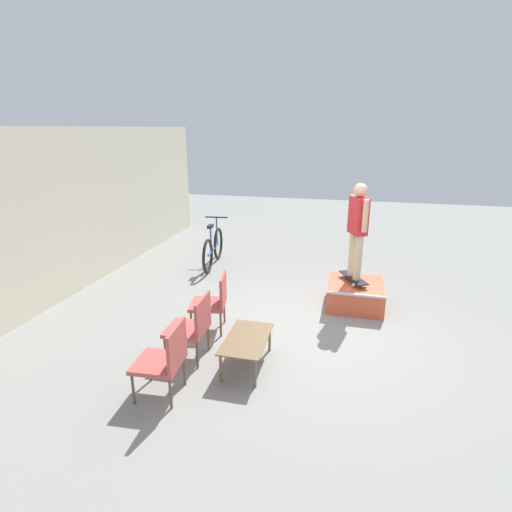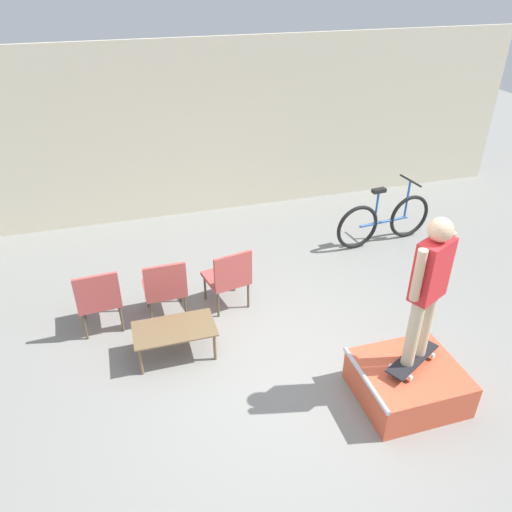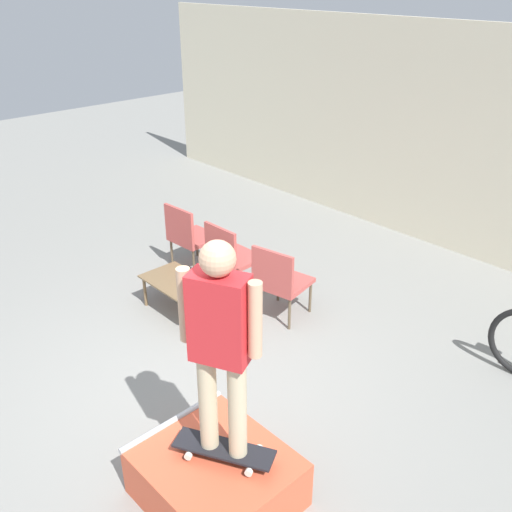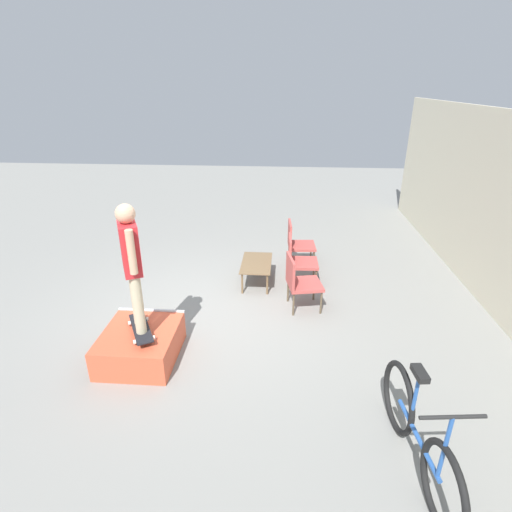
# 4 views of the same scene
# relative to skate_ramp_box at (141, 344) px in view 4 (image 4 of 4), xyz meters

# --- Properties ---
(ground_plane) EXTENTS (24.00, 24.00, 0.00)m
(ground_plane) POSITION_rel_skate_ramp_box_xyz_m (-1.16, 0.68, -0.20)
(ground_plane) COLOR gray
(skate_ramp_box) EXTENTS (1.07, 0.94, 0.43)m
(skate_ramp_box) POSITION_rel_skate_ramp_box_xyz_m (0.00, 0.00, 0.00)
(skate_ramp_box) COLOR #DB5638
(skate_ramp_box) RESTS_ON ground_plane
(skateboard_on_ramp) EXTENTS (0.74, 0.52, 0.07)m
(skateboard_on_ramp) POSITION_rel_skate_ramp_box_xyz_m (0.04, 0.05, 0.28)
(skateboard_on_ramp) COLOR black
(skateboard_on_ramp) RESTS_ON skate_ramp_box
(person_skater) EXTENTS (0.52, 0.34, 1.62)m
(person_skater) POSITION_rel_skate_ramp_box_xyz_m (0.04, 0.05, 1.24)
(person_skater) COLOR #C6B793
(person_skater) RESTS_ON skateboard_on_ramp
(coffee_table) EXTENTS (0.95, 0.53, 0.40)m
(coffee_table) POSITION_rel_skate_ramp_box_xyz_m (-2.27, 1.36, 0.15)
(coffee_table) COLOR brown
(coffee_table) RESTS_ON ground_plane
(patio_chair_left) EXTENTS (0.55, 0.55, 0.90)m
(patio_chair_left) POSITION_rel_skate_ramp_box_xyz_m (-3.08, 2.10, 0.30)
(patio_chair_left) COLOR brown
(patio_chair_left) RESTS_ON ground_plane
(patio_chair_center) EXTENTS (0.53, 0.53, 0.90)m
(patio_chair_center) POSITION_rel_skate_ramp_box_xyz_m (-2.26, 2.10, 0.30)
(patio_chair_center) COLOR brown
(patio_chair_center) RESTS_ON ground_plane
(patio_chair_right) EXTENTS (0.61, 0.61, 0.90)m
(patio_chair_right) POSITION_rel_skate_ramp_box_xyz_m (-1.43, 2.10, 0.30)
(patio_chair_right) COLOR brown
(patio_chair_right) RESTS_ON ground_plane
(bicycle) EXTENTS (1.75, 0.52, 1.04)m
(bicycle) POSITION_rel_skate_ramp_box_xyz_m (1.42, 3.12, 0.19)
(bicycle) COLOR black
(bicycle) RESTS_ON ground_plane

